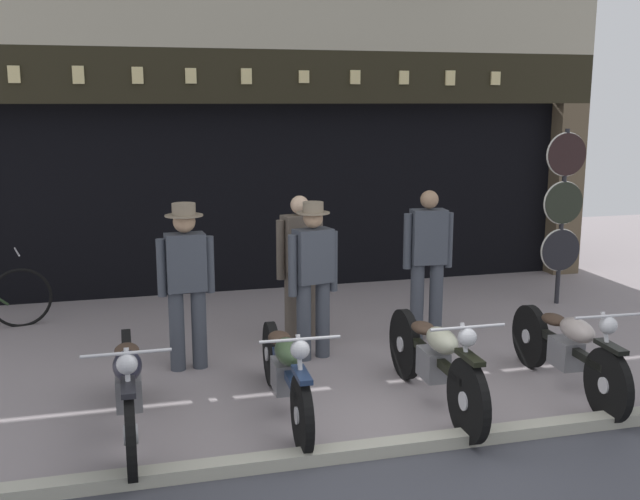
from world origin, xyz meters
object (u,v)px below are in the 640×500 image
at_px(shopkeeper_center, 313,273).
at_px(tyre_sign_pole, 563,205).
at_px(motorcycle_center, 434,359).
at_px(advert_board_far, 51,168).
at_px(motorcycle_center_left, 286,370).
at_px(advert_board_near, 146,167).
at_px(salesman_left, 186,278).
at_px(motorcycle_left, 128,386).
at_px(motorcycle_center_right, 567,348).
at_px(salesman_right, 428,258).
at_px(assistant_far_right, 300,262).

relative_size(shopkeeper_center, tyre_sign_pole, 0.72).
xyz_separation_m(motorcycle_center, advert_board_far, (-3.45, 4.59, 1.34)).
bearing_deg(motorcycle_center_left, advert_board_near, -76.23).
bearing_deg(salesman_left, motorcycle_left, 64.00).
xyz_separation_m(motorcycle_center_right, salesman_left, (-3.30, 1.49, 0.52)).
bearing_deg(motorcycle_center, motorcycle_left, -0.41).
height_order(motorcycle_left, tyre_sign_pole, tyre_sign_pole).
xyz_separation_m(salesman_left, advert_board_far, (-1.47, 3.08, 0.84)).
bearing_deg(motorcycle_center, advert_board_far, -52.20).
relative_size(salesman_right, advert_board_far, 1.90).
bearing_deg(advert_board_far, shopkeeper_center, -48.37).
bearing_deg(motorcycle_left, motorcycle_center, 178.36).
xyz_separation_m(motorcycle_left, motorcycle_center_left, (1.28, 0.08, -0.02)).
bearing_deg(advert_board_far, tyre_sign_pole, -16.16).
bearing_deg(advert_board_far, salesman_left, -64.55).
xyz_separation_m(salesman_left, tyre_sign_pole, (4.93, 1.23, 0.38)).
relative_size(motorcycle_left, assistant_far_right, 1.27).
xyz_separation_m(motorcycle_center_left, shopkeeper_center, (0.58, 1.36, 0.50)).
bearing_deg(advert_board_far, motorcycle_center, -53.04).
height_order(salesman_left, advert_board_near, advert_board_near).
bearing_deg(advert_board_near, salesman_right, -44.22).
xyz_separation_m(motorcycle_center_right, assistant_far_right, (-2.02, 2.10, 0.48)).
xyz_separation_m(motorcycle_left, tyre_sign_pole, (5.52, 2.68, 0.89)).
bearing_deg(motorcycle_center, advert_board_near, -63.12).
bearing_deg(advert_board_near, shopkeeper_center, -63.56).
relative_size(motorcycle_center, motorcycle_center_right, 1.06).
height_order(salesman_right, assistant_far_right, salesman_right).
distance_m(motorcycle_center, tyre_sign_pole, 4.11).
xyz_separation_m(salesman_left, advert_board_near, (-0.26, 3.08, 0.82)).
distance_m(motorcycle_center, advert_board_near, 5.28).
relative_size(motorcycle_center_left, shopkeeper_center, 1.24).
distance_m(motorcycle_center_right, salesman_right, 1.94).
height_order(motorcycle_center, salesman_left, salesman_left).
bearing_deg(assistant_far_right, advert_board_far, -55.36).
distance_m(motorcycle_center_right, salesman_left, 3.66).
xyz_separation_m(assistant_far_right, advert_board_near, (-1.54, 2.48, 0.86)).
height_order(motorcycle_left, advert_board_far, advert_board_far).
bearing_deg(salesman_right, motorcycle_center, 74.05).
xyz_separation_m(advert_board_near, advert_board_far, (-1.21, -0.00, 0.02)).
distance_m(salesman_left, assistant_far_right, 1.42).
xyz_separation_m(motorcycle_center_left, tyre_sign_pole, (4.23, 2.60, 0.91)).
distance_m(motorcycle_left, salesman_right, 3.69).
relative_size(motorcycle_center, salesman_left, 1.25).
relative_size(motorcycle_left, advert_board_near, 2.16).
relative_size(motorcycle_center_left, advert_board_near, 2.12).
relative_size(salesman_right, advert_board_near, 1.76).
bearing_deg(salesman_left, assistant_far_right, -158.87).
relative_size(advert_board_near, advert_board_far, 1.08).
xyz_separation_m(motorcycle_left, advert_board_near, (0.33, 4.53, 1.33)).
relative_size(motorcycle_center, shopkeeper_center, 1.28).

